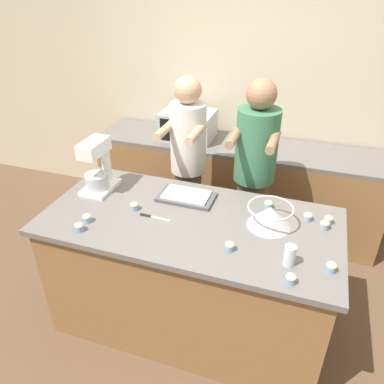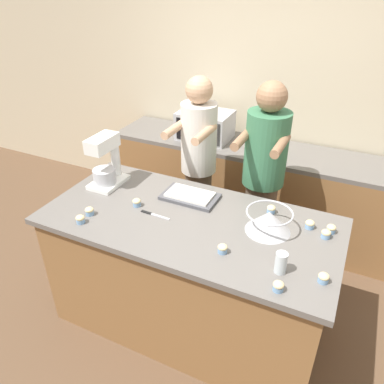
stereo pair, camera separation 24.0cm
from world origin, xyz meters
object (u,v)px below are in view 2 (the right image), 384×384
Objects in this scene: stand_mixer at (106,164)px; cupcake_3 at (271,209)px; cupcake_2 at (324,278)px; cupcake_6 at (89,211)px; cupcake_5 at (278,286)px; person_left at (198,170)px; cupcake_4 at (80,219)px; mixing_bowl at (269,221)px; drinking_glass at (281,263)px; cupcake_8 at (326,234)px; baking_tray at (190,196)px; cupcake_1 at (137,202)px; cupcake_7 at (310,224)px; microwave_oven at (205,125)px; cupcake_9 at (223,249)px; cupcake_0 at (331,229)px; person_right at (262,184)px; knife at (153,214)px.

stand_mixer is 1.24m from cupcake_3.
cupcake_6 is (-1.51, -0.02, 0.00)m from cupcake_2.
person_left is at bearing 130.74° from cupcake_5.
cupcake_6 is at bearing 94.23° from cupcake_4.
mixing_bowl is 1.20m from cupcake_4.
drinking_glass is 0.45m from cupcake_8.
baking_tray is at bearing -173.35° from cupcake_3.
person_left is 0.76m from cupcake_1.
cupcake_7 is (-0.15, 0.46, 0.00)m from cupcake_2.
microwave_oven is at bearing 109.36° from person_left.
cupcake_5 is at bearing -20.25° from stand_mixer.
cupcake_1 is 1.00× the size of cupcake_5.
mixing_bowl is 5.03× the size of cupcake_7.
cupcake_2 is (0.99, -0.45, 0.01)m from baking_tray.
cupcake_9 is at bearing 1.11° from cupcake_6.
cupcake_3 reaches higher than baking_tray.
cupcake_3 is at bearing 74.83° from cupcake_9.
mixing_bowl is 5.03× the size of cupcake_4.
cupcake_0 is 1.56m from cupcake_6.
baking_tray is at bearing -71.90° from person_left.
baking_tray is 0.70m from cupcake_6.
cupcake_7 is at bearing 151.19° from cupcake_8.
cupcake_2 is 1.50m from cupcake_4.
cupcake_6 is at bearing -160.52° from cupcake_7.
person_left is at bearing 140.54° from cupcake_2.
cupcake_4 is 0.10m from cupcake_6.
cupcake_5 and cupcake_9 have the same top height.
person_right is 5.89× the size of mixing_bowl.
knife is 3.81× the size of cupcake_6.
knife is (-0.90, 0.18, -0.06)m from drinking_glass.
cupcake_3 is at bearing 166.22° from cupcake_7.
cupcake_1 and cupcake_7 have the same top height.
microwave_oven is 8.74× the size of cupcake_5.
person_left is 0.99× the size of person_right.
stand_mixer is at bearing 109.37° from cupcake_6.
drinking_glass is at bearing 4.64° from cupcake_4.
cupcake_3 is (0.70, 0.36, 0.03)m from knife.
person_left is 13.47× the size of drinking_glass.
cupcake_0 is 1.59m from cupcake_4.
drinking_glass reaches higher than knife.
drinking_glass is 0.15m from cupcake_5.
cupcake_8 and cupcake_9 have the same top height.
cupcake_0 is 0.07m from cupcake_8.
drinking_glass is at bearing -2.65° from cupcake_9.
cupcake_0 and cupcake_9 have the same top height.
cupcake_9 is at bearing -142.16° from cupcake_8.
cupcake_2 is 0.25m from cupcake_5.
mixing_bowl reaches higher than cupcake_9.
cupcake_2 reaches higher than knife.
person_left reaches higher than knife.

